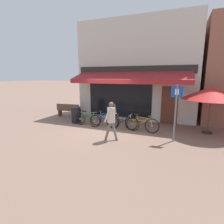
{
  "coord_description": "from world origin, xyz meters",
  "views": [
    {
      "loc": [
        3.62,
        -7.7,
        2.65
      ],
      "look_at": [
        0.78,
        -0.49,
        1.05
      ],
      "focal_mm": 28.0,
      "sensor_mm": 36.0,
      "label": 1
    }
  ],
  "objects_px": {
    "bicycle_green": "(87,119)",
    "bicycle_black": "(122,122)",
    "pedestrian_adult": "(111,117)",
    "cafe_parasol": "(211,93)",
    "park_bench": "(69,110)",
    "litter_bin": "(76,114)",
    "bicycle_blue": "(104,120)",
    "parking_sign": "(176,107)",
    "bicycle_orange": "(141,124)"
  },
  "relations": [
    {
      "from": "cafe_parasol",
      "to": "park_bench",
      "type": "relative_size",
      "value": 1.59
    },
    {
      "from": "bicycle_orange",
      "to": "pedestrian_adult",
      "type": "relative_size",
      "value": 1.08
    },
    {
      "from": "bicycle_blue",
      "to": "cafe_parasol",
      "type": "height_order",
      "value": "cafe_parasol"
    },
    {
      "from": "bicycle_orange",
      "to": "cafe_parasol",
      "type": "xyz_separation_m",
      "value": [
        2.96,
        0.86,
        1.52
      ]
    },
    {
      "from": "litter_bin",
      "to": "parking_sign",
      "type": "xyz_separation_m",
      "value": [
        5.38,
        -1.07,
        0.91
      ]
    },
    {
      "from": "bicycle_blue",
      "to": "parking_sign",
      "type": "relative_size",
      "value": 0.77
    },
    {
      "from": "litter_bin",
      "to": "bicycle_blue",
      "type": "bearing_deg",
      "value": -4.6
    },
    {
      "from": "cafe_parasol",
      "to": "bicycle_orange",
      "type": "bearing_deg",
      "value": -163.81
    },
    {
      "from": "bicycle_green",
      "to": "bicycle_black",
      "type": "bearing_deg",
      "value": 9.33
    },
    {
      "from": "pedestrian_adult",
      "to": "cafe_parasol",
      "type": "height_order",
      "value": "cafe_parasol"
    },
    {
      "from": "bicycle_green",
      "to": "bicycle_blue",
      "type": "relative_size",
      "value": 0.93
    },
    {
      "from": "litter_bin",
      "to": "parking_sign",
      "type": "height_order",
      "value": "parking_sign"
    },
    {
      "from": "bicycle_black",
      "to": "parking_sign",
      "type": "bearing_deg",
      "value": -15.7
    },
    {
      "from": "bicycle_black",
      "to": "cafe_parasol",
      "type": "xyz_separation_m",
      "value": [
        3.92,
        0.9,
        1.53
      ]
    },
    {
      "from": "bicycle_black",
      "to": "park_bench",
      "type": "distance_m",
      "value": 4.35
    },
    {
      "from": "bicycle_green",
      "to": "cafe_parasol",
      "type": "xyz_separation_m",
      "value": [
        5.89,
        0.94,
        1.54
      ]
    },
    {
      "from": "park_bench",
      "to": "bicycle_blue",
      "type": "bearing_deg",
      "value": -26.35
    },
    {
      "from": "bicycle_green",
      "to": "parking_sign",
      "type": "bearing_deg",
      "value": -1.04
    },
    {
      "from": "litter_bin",
      "to": "parking_sign",
      "type": "distance_m",
      "value": 5.56
    },
    {
      "from": "litter_bin",
      "to": "park_bench",
      "type": "height_order",
      "value": "litter_bin"
    },
    {
      "from": "park_bench",
      "to": "bicycle_green",
      "type": "bearing_deg",
      "value": -37.84
    },
    {
      "from": "bicycle_orange",
      "to": "park_bench",
      "type": "distance_m",
      "value": 5.26
    },
    {
      "from": "bicycle_orange",
      "to": "parking_sign",
      "type": "xyz_separation_m",
      "value": [
        1.53,
        -0.81,
        1.05
      ]
    },
    {
      "from": "cafe_parasol",
      "to": "litter_bin",
      "type": "bearing_deg",
      "value": -174.99
    },
    {
      "from": "bicycle_black",
      "to": "litter_bin",
      "type": "xyz_separation_m",
      "value": [
        -2.9,
        0.3,
        0.15
      ]
    },
    {
      "from": "bicycle_green",
      "to": "park_bench",
      "type": "height_order",
      "value": "park_bench"
    },
    {
      "from": "bicycle_blue",
      "to": "bicycle_orange",
      "type": "xyz_separation_m",
      "value": [
        2.0,
        -0.11,
        0.0
      ]
    },
    {
      "from": "bicycle_blue",
      "to": "litter_bin",
      "type": "xyz_separation_m",
      "value": [
        -1.85,
        0.15,
        0.14
      ]
    },
    {
      "from": "litter_bin",
      "to": "parking_sign",
      "type": "bearing_deg",
      "value": -11.29
    },
    {
      "from": "bicycle_green",
      "to": "park_bench",
      "type": "distance_m",
      "value": 2.57
    },
    {
      "from": "park_bench",
      "to": "litter_bin",
      "type": "bearing_deg",
      "value": -45.55
    },
    {
      "from": "bicycle_green",
      "to": "pedestrian_adult",
      "type": "relative_size",
      "value": 1.01
    },
    {
      "from": "bicycle_black",
      "to": "park_bench",
      "type": "relative_size",
      "value": 1.08
    },
    {
      "from": "bicycle_green",
      "to": "bicycle_black",
      "type": "relative_size",
      "value": 0.94
    },
    {
      "from": "bicycle_orange",
      "to": "pedestrian_adult",
      "type": "height_order",
      "value": "pedestrian_adult"
    },
    {
      "from": "bicycle_black",
      "to": "cafe_parasol",
      "type": "distance_m",
      "value": 4.3
    },
    {
      "from": "litter_bin",
      "to": "bicycle_orange",
      "type": "bearing_deg",
      "value": -3.9
    },
    {
      "from": "bicycle_orange",
      "to": "park_bench",
      "type": "xyz_separation_m",
      "value": [
        -5.09,
        1.32,
        0.09
      ]
    },
    {
      "from": "parking_sign",
      "to": "pedestrian_adult",
      "type": "bearing_deg",
      "value": -161.12
    },
    {
      "from": "bicycle_green",
      "to": "bicycle_black",
      "type": "height_order",
      "value": "bicycle_green"
    },
    {
      "from": "bicycle_blue",
      "to": "bicycle_orange",
      "type": "distance_m",
      "value": 2.01
    },
    {
      "from": "bicycle_black",
      "to": "bicycle_orange",
      "type": "bearing_deg",
      "value": 4.03
    },
    {
      "from": "bicycle_blue",
      "to": "pedestrian_adult",
      "type": "relative_size",
      "value": 1.09
    },
    {
      "from": "bicycle_green",
      "to": "litter_bin",
      "type": "distance_m",
      "value": 1.0
    },
    {
      "from": "bicycle_blue",
      "to": "cafe_parasol",
      "type": "distance_m",
      "value": 5.24
    },
    {
      "from": "pedestrian_adult",
      "to": "litter_bin",
      "type": "distance_m",
      "value": 3.54
    },
    {
      "from": "pedestrian_adult",
      "to": "litter_bin",
      "type": "height_order",
      "value": "pedestrian_adult"
    },
    {
      "from": "bicycle_blue",
      "to": "bicycle_black",
      "type": "height_order",
      "value": "bicycle_blue"
    },
    {
      "from": "pedestrian_adult",
      "to": "park_bench",
      "type": "bearing_deg",
      "value": 149.53
    },
    {
      "from": "bicycle_black",
      "to": "pedestrian_adult",
      "type": "height_order",
      "value": "pedestrian_adult"
    }
  ]
}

